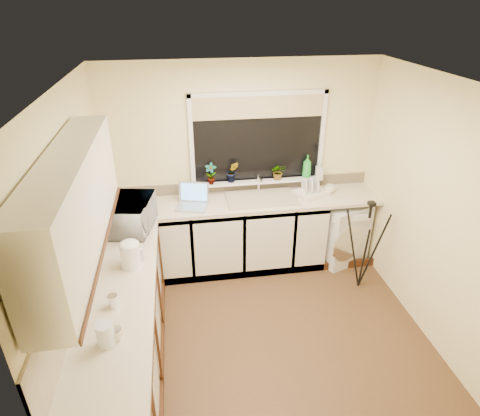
% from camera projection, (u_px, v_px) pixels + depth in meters
% --- Properties ---
extents(floor, '(3.20, 3.20, 0.00)m').
position_uv_depth(floor, '(264.00, 331.00, 4.17)').
color(floor, brown).
rests_on(floor, ground).
extents(ceiling, '(3.20, 3.20, 0.00)m').
position_uv_depth(ceiling, '(273.00, 85.00, 3.03)').
color(ceiling, white).
rests_on(ceiling, ground).
extents(wall_back, '(3.20, 0.00, 3.20)m').
position_uv_depth(wall_back, '(241.00, 165.00, 4.91)').
color(wall_back, '#FAE8A7').
rests_on(wall_back, ground).
extents(wall_front, '(3.20, 0.00, 3.20)m').
position_uv_depth(wall_front, '(325.00, 362.00, 2.29)').
color(wall_front, '#FAE8A7').
rests_on(wall_front, ground).
extents(wall_left, '(0.00, 3.00, 3.00)m').
position_uv_depth(wall_left, '(78.00, 243.00, 3.38)').
color(wall_left, '#FAE8A7').
rests_on(wall_left, ground).
extents(wall_right, '(0.00, 3.00, 3.00)m').
position_uv_depth(wall_right, '(435.00, 214.00, 3.82)').
color(wall_right, '#FAE8A7').
rests_on(wall_right, ground).
extents(base_cabinet_back, '(2.55, 0.60, 0.86)m').
position_uv_depth(base_cabinet_back, '(218.00, 237.00, 4.97)').
color(base_cabinet_back, silver).
rests_on(base_cabinet_back, floor).
extents(base_cabinet_left, '(0.54, 2.40, 0.86)m').
position_uv_depth(base_cabinet_left, '(125.00, 337.00, 3.52)').
color(base_cabinet_left, silver).
rests_on(base_cabinet_left, floor).
extents(worktop_back, '(3.20, 0.60, 0.04)m').
position_uv_depth(worktop_back, '(245.00, 202.00, 4.81)').
color(worktop_back, beige).
rests_on(worktop_back, base_cabinet_back).
extents(worktop_left, '(0.60, 2.40, 0.04)m').
position_uv_depth(worktop_left, '(118.00, 296.00, 3.32)').
color(worktop_left, beige).
rests_on(worktop_left, base_cabinet_left).
extents(upper_cabinet, '(0.28, 1.90, 0.70)m').
position_uv_depth(upper_cabinet, '(75.00, 204.00, 2.74)').
color(upper_cabinet, silver).
rests_on(upper_cabinet, wall_left).
extents(splashback_left, '(0.02, 2.40, 0.45)m').
position_uv_depth(splashback_left, '(75.00, 275.00, 3.16)').
color(splashback_left, beige).
rests_on(splashback_left, wall_left).
extents(splashback_back, '(3.20, 0.02, 0.14)m').
position_uv_depth(splashback_back, '(241.00, 185.00, 5.02)').
color(splashback_back, beige).
rests_on(splashback_back, wall_back).
extents(window_glass, '(1.50, 0.02, 1.00)m').
position_uv_depth(window_glass, '(258.00, 139.00, 4.77)').
color(window_glass, black).
rests_on(window_glass, wall_back).
extents(window_blind, '(1.50, 0.02, 0.25)m').
position_uv_depth(window_blind, '(259.00, 107.00, 4.58)').
color(window_blind, tan).
rests_on(window_blind, wall_back).
extents(windowsill, '(1.60, 0.14, 0.03)m').
position_uv_depth(windowsill, '(258.00, 181.00, 4.96)').
color(windowsill, white).
rests_on(windowsill, wall_back).
extents(sink, '(0.82, 0.46, 0.03)m').
position_uv_depth(sink, '(261.00, 198.00, 4.82)').
color(sink, tan).
rests_on(sink, worktop_back).
extents(faucet, '(0.03, 0.03, 0.24)m').
position_uv_depth(faucet, '(259.00, 184.00, 4.93)').
color(faucet, silver).
rests_on(faucet, worktop_back).
extents(washing_machine, '(0.71, 0.70, 0.79)m').
position_uv_depth(washing_machine, '(339.00, 231.00, 5.17)').
color(washing_machine, silver).
rests_on(washing_machine, floor).
extents(laptop, '(0.41, 0.37, 0.26)m').
position_uv_depth(laptop, '(192.00, 200.00, 4.66)').
color(laptop, '#A4A4AC').
rests_on(laptop, worktop_back).
extents(kettle, '(0.17, 0.17, 0.23)m').
position_uv_depth(kettle, '(131.00, 256.00, 3.59)').
color(kettle, white).
rests_on(kettle, worktop_left).
extents(dish_rack, '(0.44, 0.39, 0.06)m').
position_uv_depth(dish_rack, '(311.00, 193.00, 4.91)').
color(dish_rack, white).
rests_on(dish_rack, worktop_back).
extents(tripod, '(0.59, 0.59, 1.10)m').
position_uv_depth(tripod, '(365.00, 246.00, 4.57)').
color(tripod, black).
rests_on(tripod, floor).
extents(glass_jug, '(0.12, 0.12, 0.18)m').
position_uv_depth(glass_jug, '(105.00, 334.00, 2.79)').
color(glass_jug, silver).
rests_on(glass_jug, worktop_left).
extents(steel_jar, '(0.08, 0.08, 0.11)m').
position_uv_depth(steel_jar, '(113.00, 301.00, 3.15)').
color(steel_jar, white).
rests_on(steel_jar, worktop_left).
extents(microwave, '(0.49, 0.63, 0.32)m').
position_uv_depth(microwave, '(132.00, 215.00, 4.16)').
color(microwave, silver).
rests_on(microwave, worktop_left).
extents(plant_a, '(0.16, 0.12, 0.26)m').
position_uv_depth(plant_a, '(211.00, 174.00, 4.79)').
color(plant_a, '#999999').
rests_on(plant_a, windowsill).
extents(plant_b, '(0.15, 0.12, 0.26)m').
position_uv_depth(plant_b, '(232.00, 172.00, 4.85)').
color(plant_b, '#999999').
rests_on(plant_b, windowsill).
extents(plant_d, '(0.19, 0.16, 0.20)m').
position_uv_depth(plant_d, '(278.00, 172.00, 4.93)').
color(plant_d, '#999999').
rests_on(plant_d, windowsill).
extents(soap_bottle_green, '(0.13, 0.13, 0.28)m').
position_uv_depth(soap_bottle_green, '(307.00, 166.00, 4.98)').
color(soap_bottle_green, green).
rests_on(soap_bottle_green, windowsill).
extents(soap_bottle_clear, '(0.10, 0.11, 0.20)m').
position_uv_depth(soap_bottle_clear, '(319.00, 170.00, 4.99)').
color(soap_bottle_clear, '#999999').
rests_on(soap_bottle_clear, windowsill).
extents(cup_back, '(0.13, 0.13, 0.10)m').
position_uv_depth(cup_back, '(330.00, 189.00, 4.97)').
color(cup_back, silver).
rests_on(cup_back, worktop_back).
extents(cup_left, '(0.12, 0.12, 0.09)m').
position_uv_depth(cup_left, '(116.00, 334.00, 2.85)').
color(cup_left, '#F2DFC7').
rests_on(cup_left, worktop_left).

